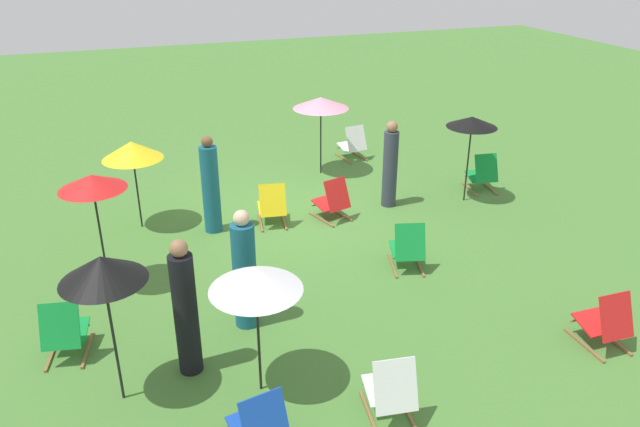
% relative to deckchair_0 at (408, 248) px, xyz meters
% --- Properties ---
extents(ground_plane, '(40.00, 40.00, 0.00)m').
position_rel_deckchair_0_xyz_m(ground_plane, '(0.97, -2.66, -0.37)').
color(ground_plane, '#477A33').
extents(deckchair_0, '(0.67, 0.86, 0.83)m').
position_rel_deckchair_0_xyz_m(deckchair_0, '(0.00, 0.00, 0.00)').
color(deckchair_0, olive).
rests_on(deckchair_0, ground).
extents(deckchair_1, '(0.58, 0.82, 0.83)m').
position_rel_deckchair_0_xyz_m(deckchair_1, '(1.74, 2.95, 0.00)').
color(deckchair_1, olive).
rests_on(deckchair_1, ground).
extents(deckchair_3, '(0.62, 0.84, 0.83)m').
position_rel_deckchair_0_xyz_m(deckchair_3, '(5.16, 0.52, 0.00)').
color(deckchair_3, olive).
rests_on(deckchair_3, ground).
extents(deckchair_4, '(0.58, 0.82, 0.83)m').
position_rel_deckchair_0_xyz_m(deckchair_4, '(-2.99, -2.40, 0.00)').
color(deckchair_4, olive).
rests_on(deckchair_4, ground).
extents(deckchair_5, '(0.57, 0.82, 0.83)m').
position_rel_deckchair_0_xyz_m(deckchair_5, '(-1.21, -5.15, 0.00)').
color(deckchair_5, olive).
rests_on(deckchair_5, ground).
extents(deckchair_6, '(0.59, 0.83, 0.83)m').
position_rel_deckchair_0_xyz_m(deckchair_6, '(1.59, -2.33, 0.00)').
color(deckchair_6, olive).
rests_on(deckchair_6, ground).
extents(deckchair_7, '(0.67, 0.86, 0.83)m').
position_rel_deckchair_0_xyz_m(deckchair_7, '(0.46, -2.17, 0.00)').
color(deckchair_7, olive).
rests_on(deckchair_7, ground).
extents(deckchair_8, '(0.49, 0.77, 0.83)m').
position_rel_deckchair_0_xyz_m(deckchair_8, '(-1.47, 2.73, 0.00)').
color(deckchair_8, olive).
rests_on(deckchair_8, ground).
extents(umbrella_0, '(0.97, 0.97, 1.88)m').
position_rel_deckchair_0_xyz_m(umbrella_0, '(4.59, -1.00, 1.39)').
color(umbrella_0, black).
rests_on(umbrella_0, ground).
extents(umbrella_1, '(1.07, 1.07, 1.65)m').
position_rel_deckchair_0_xyz_m(umbrella_1, '(3.90, -3.08, 1.12)').
color(umbrella_1, black).
rests_on(umbrella_1, ground).
extents(umbrella_2, '(1.06, 1.06, 1.67)m').
position_rel_deckchair_0_xyz_m(umbrella_2, '(2.99, 2.00, 1.16)').
color(umbrella_2, black).
rests_on(umbrella_2, ground).
extents(umbrella_3, '(1.22, 1.22, 1.74)m').
position_rel_deckchair_0_xyz_m(umbrella_3, '(-0.17, -4.53, 1.24)').
color(umbrella_3, black).
rests_on(umbrella_3, ground).
extents(umbrella_4, '(0.94, 0.94, 1.90)m').
position_rel_deckchair_0_xyz_m(umbrella_4, '(4.55, 1.60, 1.38)').
color(umbrella_4, black).
rests_on(umbrella_4, ground).
extents(umbrella_5, '(0.99, 0.99, 1.75)m').
position_rel_deckchair_0_xyz_m(umbrella_5, '(-2.38, -2.08, 1.27)').
color(umbrella_5, black).
rests_on(umbrella_5, ground).
extents(person_0, '(0.33, 0.33, 1.80)m').
position_rel_deckchair_0_xyz_m(person_0, '(2.68, -2.46, 0.48)').
color(person_0, '#195972').
rests_on(person_0, ground).
extents(person_1, '(0.41, 0.41, 1.73)m').
position_rel_deckchair_0_xyz_m(person_1, '(-0.83, -2.39, 0.46)').
color(person_1, '#333847').
rests_on(person_1, ground).
extents(person_2, '(0.46, 0.46, 1.74)m').
position_rel_deckchair_0_xyz_m(person_2, '(2.81, 0.62, 0.45)').
color(person_2, '#195972').
rests_on(person_2, ground).
extents(person_3, '(0.29, 0.29, 1.82)m').
position_rel_deckchair_0_xyz_m(person_3, '(3.71, 1.35, 0.50)').
color(person_3, black).
rests_on(person_3, ground).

